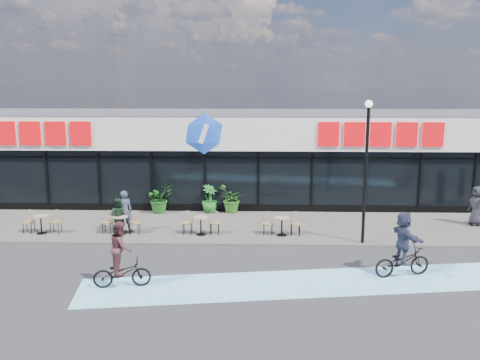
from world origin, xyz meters
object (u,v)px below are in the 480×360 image
at_px(potted_plant_right, 231,199).
at_px(potted_plant_left, 160,198).
at_px(patron_right, 118,216).
at_px(potted_plant_mid, 210,199).
at_px(cyclist_a, 403,249).
at_px(patron_left, 124,211).
at_px(lamp_post, 366,160).
at_px(pedestrian_a, 476,206).

bearing_deg(potted_plant_right, potted_plant_left, -178.74).
height_order(potted_plant_left, patron_right, patron_right).
relative_size(potted_plant_mid, patron_right, 0.90).
relative_size(potted_plant_mid, cyclist_a, 0.61).
relative_size(potted_plant_mid, patron_left, 0.76).
distance_m(potted_plant_left, cyclist_a, 11.81).
relative_size(potted_plant_left, patron_left, 0.79).
xyz_separation_m(lamp_post, patron_right, (-9.63, 1.00, -2.46)).
distance_m(potted_plant_right, cyclist_a, 9.51).
bearing_deg(patron_right, patron_left, -124.14).
bearing_deg(pedestrian_a, potted_plant_right, -110.67).
height_order(lamp_post, patron_left, lamp_post).
height_order(potted_plant_left, potted_plant_right, potted_plant_left).
bearing_deg(lamp_post, potted_plant_left, 153.16).
distance_m(potted_plant_left, pedestrian_a, 13.99).
distance_m(patron_left, cyclist_a, 10.93).
bearing_deg(potted_plant_right, patron_right, -142.49).
height_order(pedestrian_a, cyclist_a, cyclist_a).
bearing_deg(patron_left, cyclist_a, 141.66).
bearing_deg(potted_plant_right, cyclist_a, -52.39).
relative_size(lamp_post, potted_plant_mid, 4.13).
relative_size(patron_left, patron_right, 1.18).
xyz_separation_m(patron_right, cyclist_a, (10.23, -4.13, 0.08)).
height_order(patron_left, cyclist_a, cyclist_a).
bearing_deg(cyclist_a, pedestrian_a, 50.42).
height_order(potted_plant_mid, potted_plant_right, potted_plant_mid).
bearing_deg(patron_left, patron_right, 33.50).
bearing_deg(potted_plant_left, potted_plant_right, 1.26).
distance_m(potted_plant_mid, potted_plant_right, 1.02).
relative_size(potted_plant_right, pedestrian_a, 0.76).
relative_size(potted_plant_mid, pedestrian_a, 0.77).
bearing_deg(potted_plant_left, patron_right, -107.87).
height_order(potted_plant_mid, patron_right, patron_right).
height_order(patron_right, pedestrian_a, pedestrian_a).
distance_m(potted_plant_right, patron_right, 5.59).
bearing_deg(pedestrian_a, potted_plant_mid, -109.78).
bearing_deg(patron_left, potted_plant_mid, -150.19).
xyz_separation_m(potted_plant_mid, cyclist_a, (6.82, -7.52, 0.15)).
bearing_deg(potted_plant_left, pedestrian_a, -7.15).
bearing_deg(cyclist_a, potted_plant_mid, 132.21).
xyz_separation_m(patron_right, pedestrian_a, (14.96, 1.59, 0.12)).
bearing_deg(cyclist_a, patron_right, 158.04).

